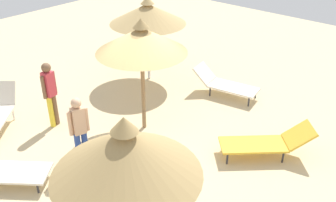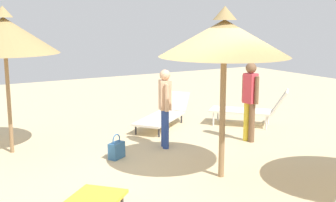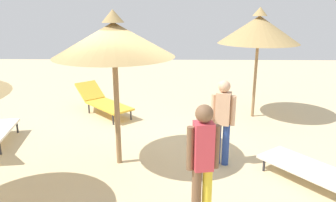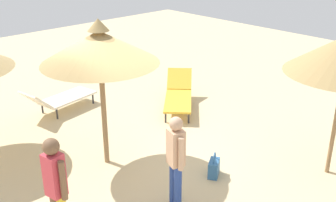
% 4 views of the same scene
% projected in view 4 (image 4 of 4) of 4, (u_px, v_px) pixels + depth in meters
% --- Properties ---
extents(ground, '(24.00, 24.00, 0.10)m').
position_uv_depth(ground, '(146.00, 164.00, 8.09)').
color(ground, beige).
extents(parasol_umbrella_near_left, '(2.13, 2.13, 2.84)m').
position_uv_depth(parasol_umbrella_near_left, '(100.00, 47.00, 7.17)').
color(parasol_umbrella_near_left, olive).
rests_on(parasol_umbrella_near_left, ground).
extents(lounge_chair_far_left, '(0.98, 1.98, 0.77)m').
position_uv_depth(lounge_chair_far_left, '(59.00, 98.00, 10.16)').
color(lounge_chair_far_left, silver).
rests_on(lounge_chair_far_left, ground).
extents(lounge_chair_near_right, '(1.87, 1.94, 0.76)m').
position_uv_depth(lounge_chair_near_right, '(179.00, 94.00, 10.41)').
color(lounge_chair_near_right, gold).
rests_on(lounge_chair_near_right, ground).
extents(person_standing_back, '(0.43, 0.26, 1.72)m').
position_uv_depth(person_standing_back, '(56.00, 187.00, 5.59)').
color(person_standing_back, yellow).
rests_on(person_standing_back, ground).
extents(person_standing_near_left, '(0.43, 0.29, 1.62)m').
position_uv_depth(person_standing_near_left, '(176.00, 158.00, 6.42)').
color(person_standing_near_left, navy).
rests_on(person_standing_near_left, ground).
extents(handbag, '(0.32, 0.38, 0.48)m').
position_uv_depth(handbag, '(214.00, 168.00, 7.54)').
color(handbag, '#336699').
rests_on(handbag, ground).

